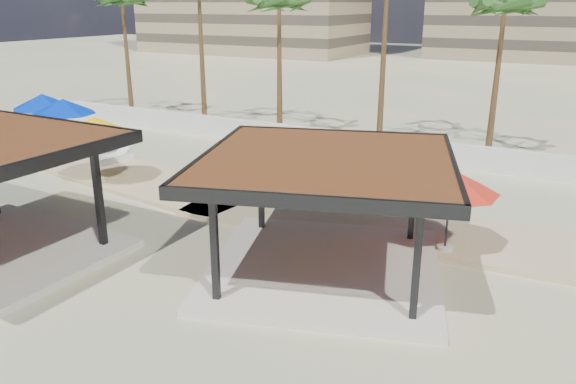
# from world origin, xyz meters

# --- Properties ---
(ground) EXTENTS (200.00, 200.00, 0.00)m
(ground) POSITION_xyz_m (0.00, 0.00, 0.00)
(ground) COLOR #CBBB86
(ground) RESTS_ON ground
(promenade) EXTENTS (44.45, 7.97, 0.24)m
(promenade) POSITION_xyz_m (2.00, 7.67, 0.06)
(promenade) COLOR #C6B284
(promenade) RESTS_ON ground
(boundary_wall) EXTENTS (56.00, 0.30, 1.20)m
(boundary_wall) POSITION_xyz_m (0.00, 16.00, 0.60)
(boundary_wall) COLOR silver
(boundary_wall) RESTS_ON ground
(pavilion_central) EXTENTS (8.75, 8.75, 3.54)m
(pavilion_central) POSITION_xyz_m (0.99, 2.97, 2.11)
(pavilion_central) COLOR beige
(pavilion_central) RESTS_ON ground
(umbrella_a) EXTENTS (3.78, 3.78, 2.82)m
(umbrella_a) POSITION_xyz_m (-18.50, 9.20, 2.60)
(umbrella_a) COLOR beige
(umbrella_a) RESTS_ON promenade
(umbrella_b) EXTENTS (3.34, 3.34, 2.86)m
(umbrella_b) POSITION_xyz_m (-11.12, 5.83, 2.63)
(umbrella_b) COLOR beige
(umbrella_b) RESTS_ON promenade
(umbrella_c) EXTENTS (3.71, 3.71, 2.63)m
(umbrella_c) POSITION_xyz_m (3.87, 5.80, 2.44)
(umbrella_c) COLOR beige
(umbrella_c) RESTS_ON promenade
(umbrella_f) EXTENTS (3.75, 3.75, 2.83)m
(umbrella_f) POSITION_xyz_m (-16.18, 8.55, 2.61)
(umbrella_f) COLOR beige
(umbrella_f) RESTS_ON promenade
(lounger_a) EXTENTS (0.96, 2.16, 0.79)m
(lounger_a) POSITION_xyz_m (-12.97, 8.49, 0.37)
(lounger_a) COLOR white
(lounger_a) RESTS_ON promenade
(palm_a) EXTENTS (3.00, 3.00, 8.58)m
(palm_a) POSITION_xyz_m (-21.00, 18.30, 7.46)
(palm_a) COLOR brown
(palm_a) RESTS_ON ground
(palm_c) EXTENTS (3.00, 3.00, 8.37)m
(palm_c) POSITION_xyz_m (-9.00, 18.10, 7.26)
(palm_c) COLOR brown
(palm_c) RESTS_ON ground
(palm_e) EXTENTS (3.00, 3.00, 8.23)m
(palm_e) POSITION_xyz_m (3.00, 18.40, 7.13)
(palm_e) COLOR brown
(palm_e) RESTS_ON ground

